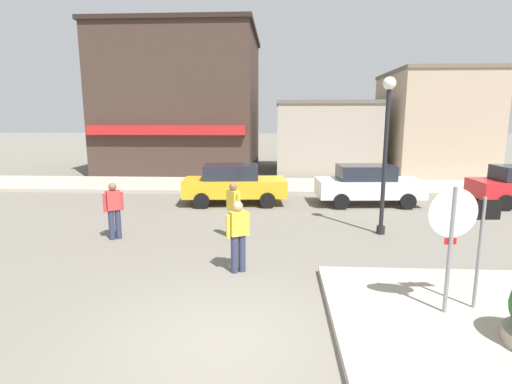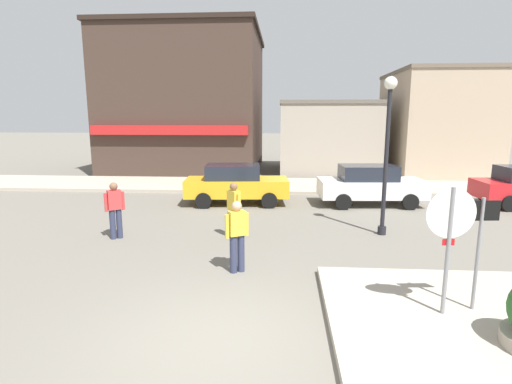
{
  "view_description": "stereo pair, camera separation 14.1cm",
  "coord_description": "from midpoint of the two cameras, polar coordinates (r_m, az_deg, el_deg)",
  "views": [
    {
      "loc": [
        0.86,
        -5.53,
        3.39
      ],
      "look_at": [
        0.29,
        4.5,
        1.5
      ],
      "focal_mm": 28.0,
      "sensor_mm": 36.0,
      "label": 1
    },
    {
      "loc": [
        1.0,
        -5.52,
        3.39
      ],
      "look_at": [
        0.29,
        4.5,
        1.5
      ],
      "focal_mm": 28.0,
      "sensor_mm": 36.0,
      "label": 2
    }
  ],
  "objects": [
    {
      "name": "kerb_far",
      "position": [
        19.7,
        0.5,
        0.97
      ],
      "size": [
        80.0,
        4.0,
        0.15
      ],
      "primitive_type": "cube",
      "color": "#A89E8C",
      "rests_on": "ground"
    },
    {
      "name": "parked_car_second",
      "position": [
        16.15,
        15.44,
        1.08
      ],
      "size": [
        4.1,
        2.08,
        1.56
      ],
      "color": "white",
      "rests_on": "ground"
    },
    {
      "name": "lamp_post",
      "position": [
        11.9,
        17.81,
        8.08
      ],
      "size": [
        0.36,
        0.36,
        4.54
      ],
      "color": "black",
      "rests_on": "ground"
    },
    {
      "name": "pedestrian_kerb_side",
      "position": [
        11.83,
        -19.96,
        -2.31
      ],
      "size": [
        0.5,
        0.39,
        1.61
      ],
      "color": "#2D334C",
      "rests_on": "ground"
    },
    {
      "name": "pedestrian_crossing_far",
      "position": [
        11.16,
        -3.61,
        -2.43
      ],
      "size": [
        0.44,
        0.46,
        1.61
      ],
      "color": "gray",
      "rests_on": "ground"
    },
    {
      "name": "one_way_sign",
      "position": [
        7.69,
        28.92,
        -6.25
      ],
      "size": [
        0.6,
        0.08,
        2.1
      ],
      "color": "gray",
      "rests_on": "ground"
    },
    {
      "name": "parked_car_nearest",
      "position": [
        15.75,
        -3.43,
        1.21
      ],
      "size": [
        4.14,
        2.15,
        1.56
      ],
      "color": "gold",
      "rests_on": "ground"
    },
    {
      "name": "stop_sign",
      "position": [
        7.24,
        25.62,
        -5.42
      ],
      "size": [
        0.82,
        0.1,
        2.3
      ],
      "color": "gray",
      "rests_on": "ground"
    },
    {
      "name": "ground_plane",
      "position": [
        6.55,
        -5.78,
        -20.58
      ],
      "size": [
        160.0,
        160.0,
        0.0
      ],
      "primitive_type": "plane",
      "color": "#6B665B"
    },
    {
      "name": "pedestrian_crossing_near",
      "position": [
        8.78,
        -3.04,
        -6.06
      ],
      "size": [
        0.53,
        0.37,
        1.61
      ],
      "color": "#2D334C",
      "rests_on": "ground"
    },
    {
      "name": "building_storefront_left_near",
      "position": [
        25.48,
        9.44,
        7.73
      ],
      "size": [
        5.83,
        7.08,
        4.3
      ],
      "color": "#9E9384",
      "rests_on": "ground"
    },
    {
      "name": "building_storefront_left_mid",
      "position": [
        25.92,
        23.64,
        8.91
      ],
      "size": [
        5.25,
        6.77,
        5.99
      ],
      "color": "tan",
      "rests_on": "ground"
    },
    {
      "name": "building_corner_shop",
      "position": [
        26.7,
        -10.25,
        12.46
      ],
      "size": [
        9.26,
        9.66,
        8.6
      ],
      "color": "#3D2D26",
      "rests_on": "ground"
    }
  ]
}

